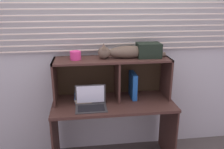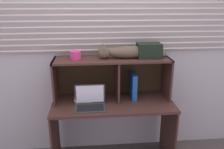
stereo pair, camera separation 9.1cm
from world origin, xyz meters
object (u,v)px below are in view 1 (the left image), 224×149
at_px(binder_upright, 133,85).
at_px(laptop, 91,103).
at_px(book_stack, 83,97).
at_px(cat, 125,52).
at_px(small_basket, 76,55).
at_px(storage_box, 149,50).

bearing_deg(binder_upright, laptop, -157.75).
bearing_deg(laptop, book_stack, 112.49).
bearing_deg(cat, small_basket, 180.00).
distance_m(cat, storage_box, 0.26).
relative_size(book_stack, small_basket, 2.29).
xyz_separation_m(cat, book_stack, (-0.47, -0.01, -0.50)).
distance_m(binder_upright, storage_box, 0.43).
bearing_deg(storage_box, binder_upright, 180.00).
xyz_separation_m(small_basket, storage_box, (0.79, 0.00, 0.03)).
bearing_deg(binder_upright, book_stack, -179.43).
height_order(laptop, small_basket, small_basket).
relative_size(cat, storage_box, 2.90).
xyz_separation_m(laptop, binder_upright, (0.49, 0.20, 0.10)).
distance_m(laptop, book_stack, 0.21).
height_order(binder_upright, book_stack, binder_upright).
distance_m(binder_upright, book_stack, 0.58).
relative_size(small_basket, storage_box, 0.45).
xyz_separation_m(book_stack, storage_box, (0.73, 0.01, 0.51)).
distance_m(cat, binder_upright, 0.40).
bearing_deg(small_basket, cat, 0.00).
xyz_separation_m(laptop, storage_box, (0.65, 0.20, 0.50)).
bearing_deg(book_stack, laptop, -67.51).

